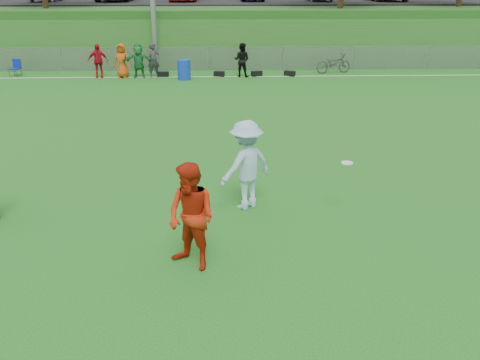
{
  "coord_description": "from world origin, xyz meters",
  "views": [
    {
      "loc": [
        0.58,
        -9.6,
        4.88
      ],
      "look_at": [
        0.96,
        0.5,
        1.0
      ],
      "focal_mm": 40.0,
      "sensor_mm": 36.0,
      "label": 1
    }
  ],
  "objects_px": {
    "frisbee": "(347,163)",
    "recycling_bin": "(184,70)",
    "bicycle": "(333,63)",
    "player_red_center": "(191,217)",
    "player_blue": "(246,165)"
  },
  "relations": [
    {
      "from": "player_red_center",
      "to": "recycling_bin",
      "type": "distance_m",
      "value": 18.5
    },
    {
      "from": "player_blue",
      "to": "frisbee",
      "type": "xyz_separation_m",
      "value": [
        2.12,
        -0.43,
        0.18
      ]
    },
    {
      "from": "player_blue",
      "to": "recycling_bin",
      "type": "distance_m",
      "value": 16.05
    },
    {
      "from": "recycling_bin",
      "to": "bicycle",
      "type": "bearing_deg",
      "value": 11.79
    },
    {
      "from": "frisbee",
      "to": "bicycle",
      "type": "xyz_separation_m",
      "value": [
        3.37,
        17.93,
        -0.67
      ]
    },
    {
      "from": "player_red_center",
      "to": "bicycle",
      "type": "bearing_deg",
      "value": 110.93
    },
    {
      "from": "player_red_center",
      "to": "frisbee",
      "type": "height_order",
      "value": "player_red_center"
    },
    {
      "from": "player_red_center",
      "to": "bicycle",
      "type": "height_order",
      "value": "player_red_center"
    },
    {
      "from": "player_blue",
      "to": "recycling_bin",
      "type": "xyz_separation_m",
      "value": [
        -2.34,
        15.87,
        -0.51
      ]
    },
    {
      "from": "bicycle",
      "to": "player_blue",
      "type": "bearing_deg",
      "value": 149.63
    },
    {
      "from": "player_blue",
      "to": "bicycle",
      "type": "distance_m",
      "value": 18.35
    },
    {
      "from": "recycling_bin",
      "to": "bicycle",
      "type": "height_order",
      "value": "bicycle"
    },
    {
      "from": "player_red_center",
      "to": "frisbee",
      "type": "relative_size",
      "value": 7.73
    },
    {
      "from": "player_red_center",
      "to": "frisbee",
      "type": "distance_m",
      "value": 3.85
    },
    {
      "from": "frisbee",
      "to": "recycling_bin",
      "type": "xyz_separation_m",
      "value": [
        -4.46,
        16.3,
        -0.69
      ]
    }
  ]
}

